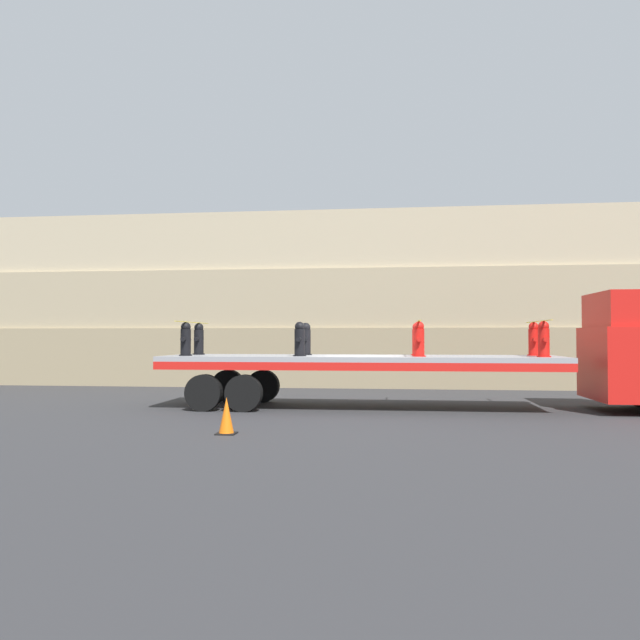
# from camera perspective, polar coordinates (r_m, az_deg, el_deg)

# --- Properties ---
(ground_plane) EXTENTS (120.00, 120.00, 0.00)m
(ground_plane) POSITION_cam_1_polar(r_m,az_deg,el_deg) (16.37, 3.68, -8.03)
(ground_plane) COLOR #2D2D30
(rock_cliff) EXTENTS (60.00, 3.30, 6.54)m
(rock_cliff) POSITION_cam_1_polar(r_m,az_deg,el_deg) (24.02, 4.66, 1.83)
(rock_cliff) COLOR gray
(rock_cliff) RESTS_ON ground_plane
(flatbed_trailer) EXTENTS (10.21, 2.59, 1.36)m
(flatbed_trailer) POSITION_cam_1_polar(r_m,az_deg,el_deg) (16.34, 1.12, -4.18)
(flatbed_trailer) COLOR gray
(flatbed_trailer) RESTS_ON ground_plane
(fire_hydrant_black_near_0) EXTENTS (0.33, 0.53, 0.88)m
(fire_hydrant_black_near_0) POSITION_cam_1_polar(r_m,az_deg,el_deg) (16.60, -12.18, -1.74)
(fire_hydrant_black_near_0) COLOR black
(fire_hydrant_black_near_0) RESTS_ON flatbed_trailer
(fire_hydrant_black_far_0) EXTENTS (0.33, 0.53, 0.88)m
(fire_hydrant_black_far_0) POSITION_cam_1_polar(r_m,az_deg,el_deg) (17.64, -11.02, -1.74)
(fire_hydrant_black_far_0) COLOR black
(fire_hydrant_black_far_0) RESTS_ON flatbed_trailer
(fire_hydrant_black_near_1) EXTENTS (0.33, 0.53, 0.88)m
(fire_hydrant_black_near_1) POSITION_cam_1_polar(r_m,az_deg,el_deg) (15.88, -1.87, -1.79)
(fire_hydrant_black_near_1) COLOR black
(fire_hydrant_black_near_1) RESTS_ON flatbed_trailer
(fire_hydrant_black_far_1) EXTENTS (0.33, 0.53, 0.88)m
(fire_hydrant_black_far_1) POSITION_cam_1_polar(r_m,az_deg,el_deg) (16.96, -1.31, -1.78)
(fire_hydrant_black_far_1) COLOR black
(fire_hydrant_black_far_1) RESTS_ON flatbed_trailer
(fire_hydrant_red_near_2) EXTENTS (0.33, 0.53, 0.88)m
(fire_hydrant_red_near_2) POSITION_cam_1_polar(r_m,az_deg,el_deg) (15.71, 9.04, -1.77)
(fire_hydrant_red_near_2) COLOR red
(fire_hydrant_red_near_2) RESTS_ON flatbed_trailer
(fire_hydrant_red_far_2) EXTENTS (0.33, 0.53, 0.88)m
(fire_hydrant_red_far_2) POSITION_cam_1_polar(r_m,az_deg,el_deg) (16.81, 8.89, -1.76)
(fire_hydrant_red_far_2) COLOR red
(fire_hydrant_red_far_2) RESTS_ON flatbed_trailer
(fire_hydrant_red_near_3) EXTENTS (0.33, 0.53, 0.88)m
(fire_hydrant_red_near_3) POSITION_cam_1_polar(r_m,az_deg,el_deg) (16.11, 19.78, -1.69)
(fire_hydrant_red_near_3) COLOR red
(fire_hydrant_red_near_3) RESTS_ON flatbed_trailer
(fire_hydrant_red_far_3) EXTENTS (0.33, 0.53, 0.88)m
(fire_hydrant_red_far_3) POSITION_cam_1_polar(r_m,az_deg,el_deg) (17.18, 18.96, -1.69)
(fire_hydrant_red_far_3) COLOR red
(fire_hydrant_red_far_3) RESTS_ON flatbed_trailer
(cargo_strap_rear) EXTENTS (0.05, 2.69, 0.01)m
(cargo_strap_rear) POSITION_cam_1_polar(r_m,az_deg,el_deg) (17.12, -11.57, -0.21)
(cargo_strap_rear) COLOR yellow
(cargo_strap_rear) RESTS_ON fire_hydrant_black_near_0
(cargo_strap_middle) EXTENTS (0.05, 2.69, 0.01)m
(cargo_strap_middle) POSITION_cam_1_polar(r_m,az_deg,el_deg) (16.26, 8.95, -0.15)
(cargo_strap_middle) COLOR yellow
(cargo_strap_middle) RESTS_ON fire_hydrant_red_near_2
(cargo_strap_front) EXTENTS (0.05, 2.69, 0.01)m
(cargo_strap_front) POSITION_cam_1_polar(r_m,az_deg,el_deg) (16.65, 19.34, -0.11)
(cargo_strap_front) COLOR yellow
(cargo_strap_front) RESTS_ON fire_hydrant_red_near_3
(traffic_cone) EXTENTS (0.37, 0.37, 0.70)m
(traffic_cone) POSITION_cam_1_polar(r_m,az_deg,el_deg) (12.09, -8.55, -8.68)
(traffic_cone) COLOR black
(traffic_cone) RESTS_ON ground_plane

